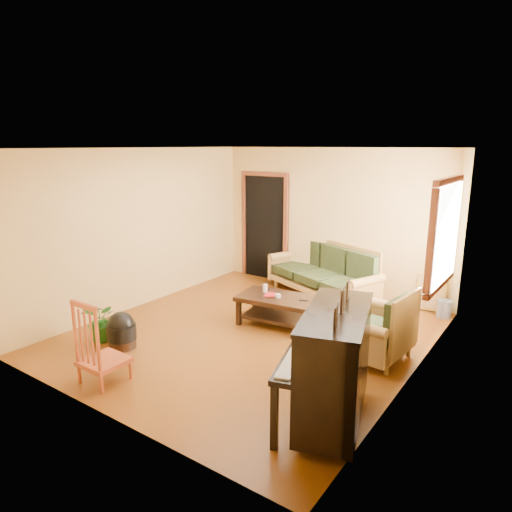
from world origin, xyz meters
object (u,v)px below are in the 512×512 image
Objects in this scene: footstool at (122,334)px; red_chair at (103,341)px; sofa at (322,271)px; ceramic_crock at (444,309)px; coffee_table at (279,311)px; piano at (334,368)px; potted_plant at (102,321)px; armchair at (376,323)px.

footstool is 0.39× the size of red_chair.
sofa reaches higher than ceramic_crock.
coffee_table is 2.54m from piano.
coffee_table is at bearing -65.17° from sofa.
potted_plant reaches higher than coffee_table.
ceramic_crock is (0.21, 3.57, -0.44)m from piano.
sofa is at bearing 81.17° from red_chair.
sofa is at bearing 101.94° from piano.
piano reaches higher than footstool.
piano is (1.74, -1.81, 0.36)m from coffee_table.
potted_plant reaches higher than ceramic_crock.
red_chair reaches higher than sofa.
red_chair is (-0.75, -2.57, 0.28)m from coffee_table.
piano is 3.45m from potted_plant.
sofa reaches higher than potted_plant.
ceramic_crock is 5.15m from potted_plant.
armchair is at bearing 26.82° from potted_plant.
ceramic_crock is (1.96, 1.75, -0.09)m from coffee_table.
footstool is at bearing 1.58° from potted_plant.
red_chair is 5.11m from ceramic_crock.
red_chair reaches higher than coffee_table.
sofa is 1.58m from coffee_table.
footstool is 0.96m from red_chair.
red_chair reaches higher than footstool.
sofa is 3.84m from piano.
piano is 2.61m from red_chair.
coffee_table is at bearing -138.11° from ceramic_crock.
red_chair is at bearing -51.11° from footstool.
red_chair reaches higher than potted_plant.
coffee_table is at bearing 117.19° from piano.
ceramic_crock is (3.27, 3.62, -0.05)m from footstool.
sofa reaches higher than coffee_table.
piano is at bearing -93.38° from ceramic_crock.
armchair is at bearing -8.26° from coffee_table.
ceramic_crock is 0.47× the size of potted_plant.
footstool is at bearing 129.02° from red_chair.
piano is 1.32× the size of red_chair.
red_chair is at bearing -77.73° from sofa.
potted_plant is (-3.44, -0.06, -0.29)m from piano.
sofa is 2.21× the size of red_chair.
armchair is 2.42× the size of footstool.
footstool is 0.67× the size of potted_plant.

